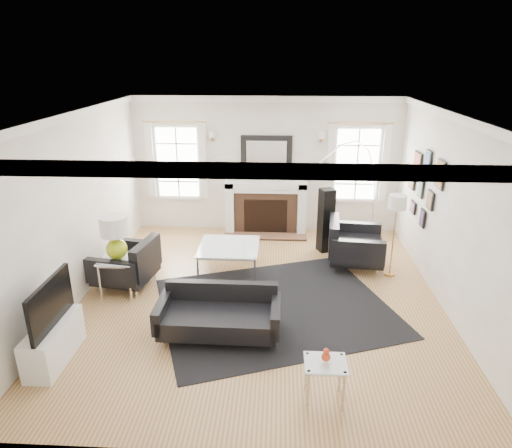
# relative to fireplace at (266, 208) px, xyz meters

# --- Properties ---
(floor) EXTENTS (6.00, 6.00, 0.00)m
(floor) POSITION_rel_fireplace_xyz_m (0.00, -2.79, -0.54)
(floor) COLOR olive
(floor) RESTS_ON ground
(back_wall) EXTENTS (5.50, 0.04, 2.80)m
(back_wall) POSITION_rel_fireplace_xyz_m (0.00, 0.21, 0.86)
(back_wall) COLOR white
(back_wall) RESTS_ON floor
(front_wall) EXTENTS (5.50, 0.04, 2.80)m
(front_wall) POSITION_rel_fireplace_xyz_m (0.00, -5.79, 0.86)
(front_wall) COLOR white
(front_wall) RESTS_ON floor
(left_wall) EXTENTS (0.04, 6.00, 2.80)m
(left_wall) POSITION_rel_fireplace_xyz_m (-2.75, -2.79, 0.86)
(left_wall) COLOR white
(left_wall) RESTS_ON floor
(right_wall) EXTENTS (0.04, 6.00, 2.80)m
(right_wall) POSITION_rel_fireplace_xyz_m (2.75, -2.79, 0.86)
(right_wall) COLOR white
(right_wall) RESTS_ON floor
(ceiling) EXTENTS (5.50, 6.00, 0.02)m
(ceiling) POSITION_rel_fireplace_xyz_m (0.00, -2.79, 2.26)
(ceiling) COLOR white
(ceiling) RESTS_ON back_wall
(crown_molding) EXTENTS (5.50, 6.00, 0.12)m
(crown_molding) POSITION_rel_fireplace_xyz_m (0.00, -2.79, 2.20)
(crown_molding) COLOR white
(crown_molding) RESTS_ON back_wall
(fireplace) EXTENTS (1.70, 0.69, 1.11)m
(fireplace) POSITION_rel_fireplace_xyz_m (0.00, 0.00, 0.00)
(fireplace) COLOR white
(fireplace) RESTS_ON floor
(mantel_mirror) EXTENTS (1.05, 0.07, 0.75)m
(mantel_mirror) POSITION_rel_fireplace_xyz_m (0.00, 0.16, 1.11)
(mantel_mirror) COLOR black
(mantel_mirror) RESTS_ON back_wall
(window_left) EXTENTS (1.24, 0.15, 1.62)m
(window_left) POSITION_rel_fireplace_xyz_m (-1.85, 0.16, 0.92)
(window_left) COLOR white
(window_left) RESTS_ON back_wall
(window_right) EXTENTS (1.24, 0.15, 1.62)m
(window_right) POSITION_rel_fireplace_xyz_m (1.85, 0.16, 0.92)
(window_right) COLOR white
(window_right) RESTS_ON back_wall
(gallery_wall) EXTENTS (0.04, 1.73, 1.29)m
(gallery_wall) POSITION_rel_fireplace_xyz_m (2.72, -1.50, 0.99)
(gallery_wall) COLOR black
(gallery_wall) RESTS_ON right_wall
(tv_unit) EXTENTS (0.35, 1.00, 1.09)m
(tv_unit) POSITION_rel_fireplace_xyz_m (-2.44, -4.49, -0.21)
(tv_unit) COLOR white
(tv_unit) RESTS_ON floor
(area_rug) EXTENTS (4.00, 3.67, 0.01)m
(area_rug) POSITION_rel_fireplace_xyz_m (0.25, -3.09, -0.54)
(area_rug) COLOR black
(area_rug) RESTS_ON floor
(sofa) EXTENTS (1.64, 0.77, 0.53)m
(sofa) POSITION_rel_fireplace_xyz_m (-0.49, -3.82, -0.25)
(sofa) COLOR black
(sofa) RESTS_ON floor
(armchair_left) EXTENTS (1.02, 1.10, 0.66)m
(armchair_left) POSITION_rel_fireplace_xyz_m (-2.13, -2.51, -0.18)
(armchair_left) COLOR black
(armchair_left) RESTS_ON floor
(armchair_right) EXTENTS (1.03, 1.13, 0.70)m
(armchair_right) POSITION_rel_fireplace_xyz_m (1.58, -1.57, -0.15)
(armchair_right) COLOR black
(armchair_right) RESTS_ON floor
(coffee_table) EXTENTS (1.02, 1.02, 0.46)m
(coffee_table) POSITION_rel_fireplace_xyz_m (-0.58, -1.86, -0.12)
(coffee_table) COLOR silver
(coffee_table) RESTS_ON floor
(side_table_left) EXTENTS (0.54, 0.54, 0.60)m
(side_table_left) POSITION_rel_fireplace_xyz_m (-2.20, -2.78, -0.05)
(side_table_left) COLOR silver
(side_table_left) RESTS_ON floor
(nesting_table) EXTENTS (0.45, 0.38, 0.50)m
(nesting_table) POSITION_rel_fireplace_xyz_m (0.80, -5.03, -0.16)
(nesting_table) COLOR silver
(nesting_table) RESTS_ON floor
(gourd_lamp) EXTENTS (0.43, 0.43, 0.69)m
(gourd_lamp) POSITION_rel_fireplace_xyz_m (-2.20, -2.78, 0.45)
(gourd_lamp) COLOR #A1B917
(gourd_lamp) RESTS_ON side_table_left
(orange_vase) EXTENTS (0.10, 0.10, 0.15)m
(orange_vase) POSITION_rel_fireplace_xyz_m (0.80, -5.03, 0.04)
(orange_vase) COLOR red
(orange_vase) RESTS_ON nesting_table
(arc_floor_lamp) EXTENTS (1.52, 1.41, 2.15)m
(arc_floor_lamp) POSITION_rel_fireplace_xyz_m (1.57, -0.68, 0.62)
(arc_floor_lamp) COLOR silver
(arc_floor_lamp) RESTS_ON floor
(stick_floor_lamp) EXTENTS (0.29, 0.29, 1.43)m
(stick_floor_lamp) POSITION_rel_fireplace_xyz_m (2.20, -1.91, 0.69)
(stick_floor_lamp) COLOR #B6803F
(stick_floor_lamp) RESTS_ON floor
(speaker_tower) EXTENTS (0.32, 0.32, 1.23)m
(speaker_tower) POSITION_rel_fireplace_xyz_m (1.17, -0.92, 0.07)
(speaker_tower) COLOR black
(speaker_tower) RESTS_ON floor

